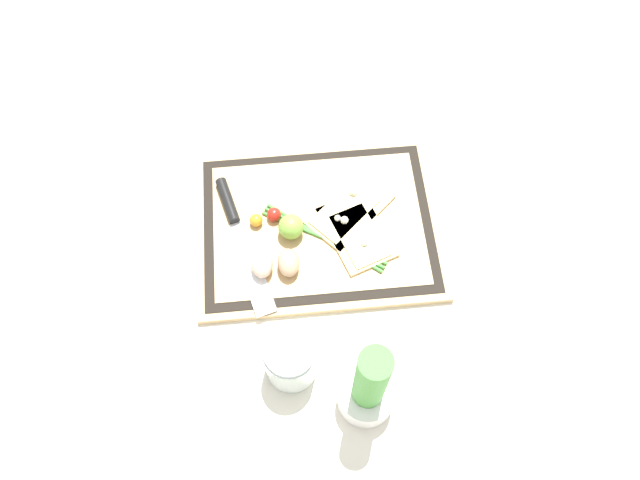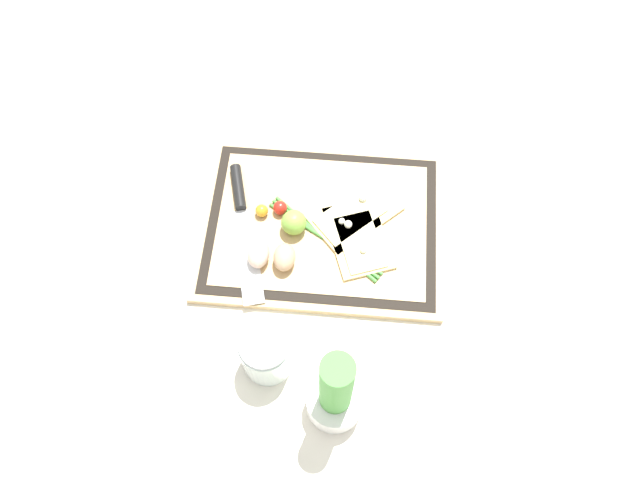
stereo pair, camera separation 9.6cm
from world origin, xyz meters
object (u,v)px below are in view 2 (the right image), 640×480
(knife, at_px, (241,209))
(pizza_slice_far, at_px, (359,239))
(egg_pink, at_px, (258,254))
(sauce_jar, at_px, (267,354))
(lime, at_px, (294,223))
(herb_pot, at_px, (335,394))
(cherry_tomato_yellow, at_px, (262,211))
(cherry_tomato_red, at_px, (280,208))
(pizza_slice_near, at_px, (354,214))
(egg_brown, at_px, (284,257))

(knife, bearing_deg, pizza_slice_far, 169.36)
(knife, bearing_deg, egg_pink, 115.74)
(sauce_jar, bearing_deg, knife, -73.08)
(lime, bearing_deg, herb_pot, 107.41)
(pizza_slice_far, bearing_deg, cherry_tomato_yellow, -12.22)
(cherry_tomato_red, bearing_deg, sauce_jar, 92.25)
(knife, relative_size, cherry_tomato_yellow, 11.90)
(pizza_slice_near, xyz_separation_m, cherry_tomato_yellow, (0.18, 0.01, 0.01))
(pizza_slice_near, distance_m, lime, 0.12)
(egg_brown, height_order, cherry_tomato_yellow, egg_brown)
(lime, bearing_deg, cherry_tomato_yellow, -22.37)
(herb_pot, bearing_deg, sauce_jar, -29.16)
(pizza_slice_far, xyz_separation_m, herb_pot, (0.02, 0.32, 0.06))
(pizza_slice_near, height_order, egg_pink, egg_pink)
(egg_brown, bearing_deg, pizza_slice_far, -156.90)
(egg_brown, relative_size, lime, 1.14)
(cherry_tomato_red, relative_size, cherry_tomato_yellow, 1.11)
(pizza_slice_near, distance_m, sauce_jar, 0.33)
(pizza_slice_far, bearing_deg, lime, -6.52)
(egg_brown, height_order, cherry_tomato_red, egg_brown)
(cherry_tomato_red, bearing_deg, knife, 5.08)
(lime, bearing_deg, pizza_slice_far, 173.48)
(lime, relative_size, cherry_tomato_yellow, 1.96)
(pizza_slice_near, xyz_separation_m, egg_pink, (0.17, 0.11, 0.02))
(pizza_slice_near, distance_m, egg_pink, 0.21)
(sauce_jar, bearing_deg, egg_pink, -78.09)
(cherry_tomato_yellow, bearing_deg, cherry_tomato_red, -165.62)
(egg_brown, bearing_deg, lime, -97.89)
(egg_pink, bearing_deg, cherry_tomato_yellow, -85.98)
(egg_pink, distance_m, cherry_tomato_yellow, 0.10)
(egg_pink, bearing_deg, sauce_jar, 101.91)
(pizza_slice_near, xyz_separation_m, pizza_slice_far, (-0.01, 0.06, 0.00))
(lime, bearing_deg, pizza_slice_near, -160.50)
(pizza_slice_near, bearing_deg, pizza_slice_far, 102.55)
(cherry_tomato_yellow, height_order, sauce_jar, sauce_jar)
(cherry_tomato_red, bearing_deg, lime, 130.30)
(egg_brown, height_order, lime, lime)
(pizza_slice_near, relative_size, knife, 0.65)
(pizza_slice_near, bearing_deg, herb_pot, 88.36)
(pizza_slice_far, distance_m, egg_pink, 0.20)
(pizza_slice_near, bearing_deg, sauce_jar, 66.20)
(pizza_slice_near, relative_size, cherry_tomato_red, 7.01)
(lime, bearing_deg, egg_pink, 49.93)
(pizza_slice_near, relative_size, herb_pot, 0.81)
(egg_brown, distance_m, cherry_tomato_yellow, 0.12)
(pizza_slice_near, xyz_separation_m, knife, (0.22, 0.01, 0.00))
(egg_brown, distance_m, egg_pink, 0.05)
(cherry_tomato_yellow, height_order, herb_pot, herb_pot)
(egg_pink, relative_size, herb_pot, 0.23)
(lime, distance_m, sauce_jar, 0.26)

